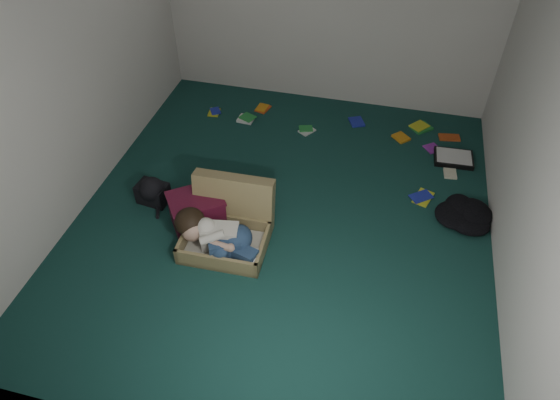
% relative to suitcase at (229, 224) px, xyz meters
% --- Properties ---
extents(floor, '(4.50, 4.50, 0.00)m').
position_rel_suitcase_xyz_m(floor, '(0.43, 0.40, -0.17)').
color(floor, '#153D37').
rests_on(floor, ground).
extents(wall_front, '(4.50, 0.00, 4.50)m').
position_rel_suitcase_xyz_m(wall_front, '(0.43, -1.85, 1.13)').
color(wall_front, silver).
rests_on(wall_front, ground).
extents(wall_left, '(0.00, 4.50, 4.50)m').
position_rel_suitcase_xyz_m(wall_left, '(-1.57, 0.40, 1.13)').
color(wall_left, silver).
rests_on(wall_left, ground).
extents(wall_right, '(0.00, 4.50, 4.50)m').
position_rel_suitcase_xyz_m(wall_right, '(2.43, 0.40, 1.13)').
color(wall_right, silver).
rests_on(wall_right, ground).
extents(suitcase, '(0.79, 0.77, 0.57)m').
position_rel_suitcase_xyz_m(suitcase, '(0.00, 0.00, 0.00)').
color(suitcase, '#948251').
rests_on(suitcase, floor).
extents(person, '(0.84, 0.40, 0.35)m').
position_rel_suitcase_xyz_m(person, '(-0.05, -0.20, 0.04)').
color(person, silver).
rests_on(person, suitcase).
extents(maroon_bin, '(0.64, 0.61, 0.34)m').
position_rel_suitcase_xyz_m(maroon_bin, '(-0.35, 0.10, 0.00)').
color(maroon_bin, '#551128').
rests_on(maroon_bin, floor).
extents(backpack, '(0.42, 0.35, 0.23)m').
position_rel_suitcase_xyz_m(backpack, '(-0.91, 0.29, -0.05)').
color(backpack, black).
rests_on(backpack, floor).
extents(clothing_pile, '(0.58, 0.53, 0.15)m').
position_rel_suitcase_xyz_m(clothing_pile, '(2.13, 0.72, -0.09)').
color(clothing_pile, black).
rests_on(clothing_pile, floor).
extents(paper_tray, '(0.43, 0.33, 0.06)m').
position_rel_suitcase_xyz_m(paper_tray, '(2.08, 1.72, -0.14)').
color(paper_tray, black).
rests_on(paper_tray, floor).
extents(book_scatter, '(3.11, 1.46, 0.02)m').
position_rel_suitcase_xyz_m(book_scatter, '(0.97, 1.89, -0.16)').
color(book_scatter, yellow).
rests_on(book_scatter, floor).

